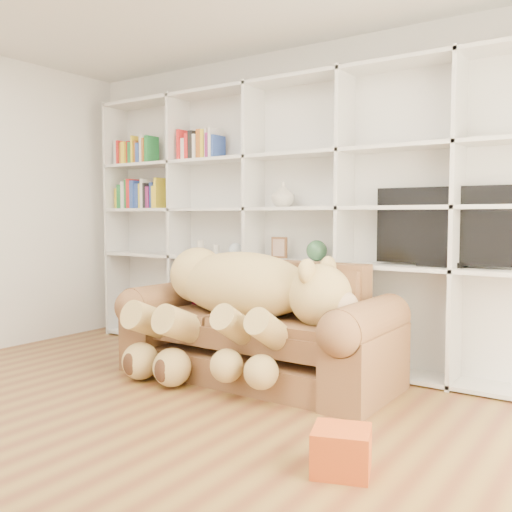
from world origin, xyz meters
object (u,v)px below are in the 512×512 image
Objects in this scene: sofa at (259,335)px; tv at (443,228)px; teddy_bear at (237,298)px; gift_box at (341,451)px.

sofa is 2.11× the size of tv.
tv is (1.27, 0.83, 0.53)m from teddy_bear.
teddy_bear is 1.70× the size of tv.
sofa is at bearing 137.63° from gift_box.
sofa reaches higher than gift_box.
tv is at bearing 23.85° from teddy_bear.
teddy_bear reaches higher than gift_box.
sofa is 1.58m from tv.
tv reaches higher than gift_box.
gift_box is (1.32, -0.95, -0.52)m from teddy_bear.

